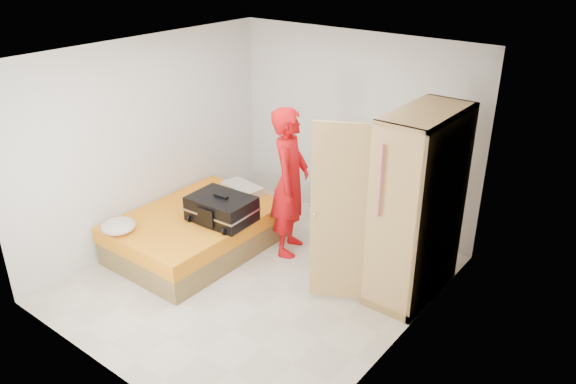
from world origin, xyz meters
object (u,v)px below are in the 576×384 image
Objects in this scene: suitcase at (221,209)px; wardrobe at (412,211)px; person at (290,182)px; bed at (197,232)px; round_cushion at (118,226)px.

wardrobe is at bearing 15.27° from suitcase.
wardrobe is at bearing -110.08° from person.
suitcase reaches higher than bed.
round_cushion is (-2.88, -1.67, -0.42)m from wardrobe.
suitcase is at bearing 14.71° from bed.
person is 2.09m from round_cushion.
wardrobe is 2.61× the size of suitcase.
bed is 1.36m from person.
suitcase is (-0.57, -0.62, -0.29)m from person.
suitcase is 1.22m from round_cushion.
suitcase is at bearing -161.75° from wardrobe.
wardrobe is 1.12× the size of person.
bed is 0.96× the size of wardrobe.
wardrobe reaches higher than bed.
round_cushion reaches higher than bed.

